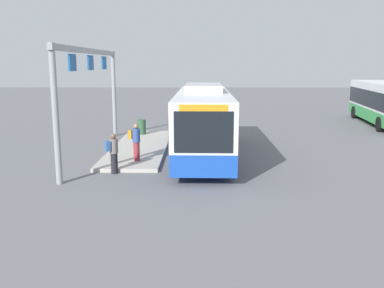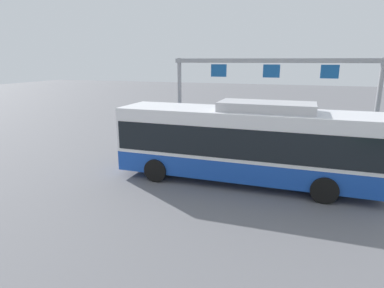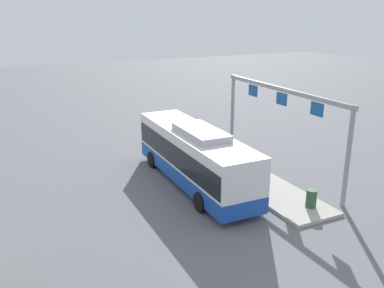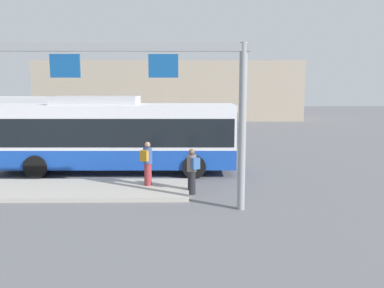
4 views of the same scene
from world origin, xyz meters
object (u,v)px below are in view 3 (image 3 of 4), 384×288
Objects in this scene: bus_main at (194,154)px; person_waiting_near at (225,150)px; person_boarding at (221,144)px; trash_bin at (311,198)px.

bus_main reaches higher than person_waiting_near.
bus_main is 6.47× the size of person_waiting_near.
bus_main is at bearing 10.73° from person_boarding.
bus_main is 6.47× the size of person_boarding.
person_boarding is at bearing -46.60° from bus_main.
trash_bin is at bearing -144.69° from bus_main.
bus_main reaches higher than person_boarding.
trash_bin is (-8.85, -0.02, -0.28)m from person_boarding.
person_boarding is 1.86× the size of trash_bin.
trash_bin is at bearing 119.01° from person_waiting_near.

